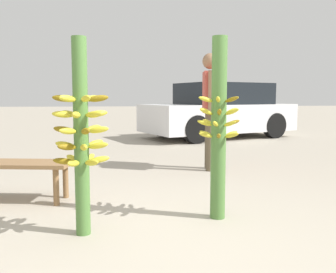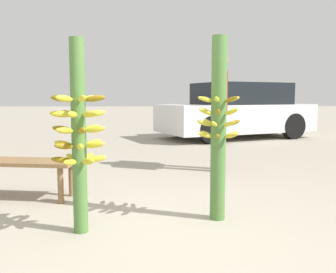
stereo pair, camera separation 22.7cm
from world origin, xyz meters
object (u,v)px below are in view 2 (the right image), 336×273
object	(u,v)px
market_bench	(24,166)
banana_stalk_left	(79,134)
banana_stalk_center	(218,128)
vendor_person	(220,101)
parked_car	(237,112)

from	to	relation	value
market_bench	banana_stalk_left	bearing A→B (deg)	-43.52
banana_stalk_left	banana_stalk_center	xyz separation A→B (m)	(1.18, 0.26, 0.02)
vendor_person	parked_car	xyz separation A→B (m)	(1.32, 4.39, -0.34)
vendor_person	parked_car	distance (m)	4.60
banana_stalk_left	parked_car	size ratio (longest dim) A/B	0.36
banana_stalk_center	market_bench	world-z (taller)	banana_stalk_center
vendor_person	market_bench	size ratio (longest dim) A/B	1.44
banana_stalk_center	vendor_person	distance (m)	2.29
banana_stalk_left	vendor_person	size ratio (longest dim) A/B	0.90
vendor_person	market_bench	bearing A→B (deg)	128.47
banana_stalk_left	market_bench	distance (m)	1.41
vendor_person	market_bench	xyz separation A→B (m)	(-2.42, -1.43, -0.69)
parked_car	banana_stalk_left	bearing A→B (deg)	135.73
banana_stalk_left	banana_stalk_center	world-z (taller)	banana_stalk_center
banana_stalk_left	market_bench	bearing A→B (deg)	126.43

